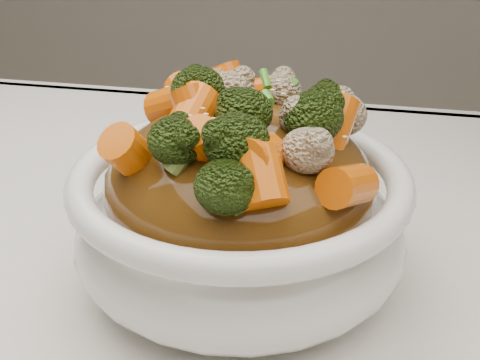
# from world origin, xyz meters

# --- Properties ---
(tablecloth) EXTENTS (1.20, 0.80, 0.04)m
(tablecloth) POSITION_xyz_m (0.00, 0.00, 0.73)
(tablecloth) COLOR silver
(tablecloth) RESTS_ON dining_table
(bowl) EXTENTS (0.23, 0.23, 0.09)m
(bowl) POSITION_xyz_m (0.03, 0.05, 0.79)
(bowl) COLOR white
(bowl) RESTS_ON tablecloth
(sauce_base) EXTENTS (0.18, 0.18, 0.10)m
(sauce_base) POSITION_xyz_m (0.03, 0.05, 0.82)
(sauce_base) COLOR #512F0E
(sauce_base) RESTS_ON bowl
(carrots) EXTENTS (0.18, 0.18, 0.05)m
(carrots) POSITION_xyz_m (0.03, 0.05, 0.89)
(carrots) COLOR #E46107
(carrots) RESTS_ON sauce_base
(broccoli) EXTENTS (0.18, 0.18, 0.04)m
(broccoli) POSITION_xyz_m (0.03, 0.05, 0.88)
(broccoli) COLOR black
(broccoli) RESTS_ON sauce_base
(cauliflower) EXTENTS (0.18, 0.18, 0.04)m
(cauliflower) POSITION_xyz_m (0.03, 0.05, 0.88)
(cauliflower) COLOR tan
(cauliflower) RESTS_ON sauce_base
(scallions) EXTENTS (0.14, 0.14, 0.02)m
(scallions) POSITION_xyz_m (0.03, 0.05, 0.89)
(scallions) COLOR #3C8F21
(scallions) RESTS_ON sauce_base
(sesame_seeds) EXTENTS (0.17, 0.17, 0.01)m
(sesame_seeds) POSITION_xyz_m (0.03, 0.05, 0.89)
(sesame_seeds) COLOR beige
(sesame_seeds) RESTS_ON sauce_base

